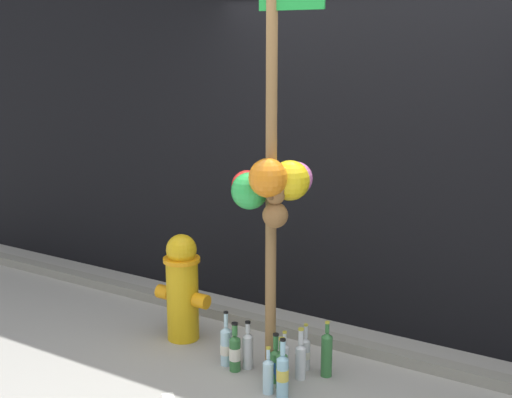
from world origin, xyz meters
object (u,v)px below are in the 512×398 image
bottle_3 (282,369)px  bottle_4 (248,349)px  bottle_9 (306,352)px  bottle_5 (327,353)px  bottle_6 (235,352)px  bottle_0 (301,359)px  bottle_8 (283,374)px  bottle_1 (268,375)px  memorial_post (272,149)px  bottle_2 (284,359)px  bottle_7 (276,364)px  fire_hydrant (182,287)px  bottle_10 (226,345)px

bottle_3 → bottle_4: (-0.34, 0.12, 0.01)m
bottle_9 → bottle_4: bearing=-150.4°
bottle_5 → bottle_6: size_ratio=1.12×
bottle_3 → bottle_4: 0.36m
bottle_0 → bottle_8: 0.27m
bottle_4 → bottle_3: bearing=-19.7°
bottle_1 → bottle_3: bearing=69.5°
bottle_8 → bottle_3: bearing=124.0°
bottle_9 → bottle_1: bearing=-95.9°
memorial_post → bottle_2: memorial_post is taller
bottle_2 → bottle_3: bottle_3 is taller
bottle_7 → bottle_9: size_ratio=1.03×
bottle_3 → bottle_6: same height
fire_hydrant → bottle_2: (0.95, -0.12, -0.29)m
memorial_post → bottle_5: size_ratio=7.67×
bottle_3 → memorial_post: bearing=141.7°
bottle_4 → bottle_2: bearing=6.6°
memorial_post → fire_hydrant: 1.42m
bottle_1 → bottle_8: size_ratio=0.80×
bottle_0 → bottle_2: bottle_0 is taller
fire_hydrant → bottle_10: (0.52, -0.19, -0.27)m
bottle_0 → bottle_9: bottle_0 is taller
fire_hydrant → bottle_6: 0.72m
bottle_4 → bottle_6: bottle_6 is taller
bottle_0 → bottle_9: size_ratio=1.09×
bottle_1 → bottle_4: (-0.30, 0.22, 0.02)m
bottle_7 → bottle_8: size_ratio=0.86×
bottle_1 → bottle_2: (-0.03, 0.25, -0.00)m
fire_hydrant → bottle_8: size_ratio=2.06×
bottle_4 → bottle_9: size_ratio=1.04×
bottle_1 → bottle_3: bottle_3 is taller
bottle_3 → bottle_6: bearing=174.0°
fire_hydrant → bottle_0: fire_hydrant is taller
fire_hydrant → bottle_9: 1.06m
bottle_6 → bottle_7: (0.31, 0.01, -0.01)m
bottle_6 → bottle_5: bearing=25.1°
bottle_1 → bottle_6: (-0.35, 0.14, 0.01)m
bottle_2 → bottle_7: bottle_7 is taller
bottle_2 → bottle_6: 0.34m
bottle_1 → bottle_7: 0.16m
memorial_post → bottle_10: (-0.34, -0.04, -1.38)m
bottle_2 → bottle_4: bottle_4 is taller
bottle_3 → bottle_9: bearing=89.1°
bottle_0 → bottle_2: size_ratio=1.12×
bottle_3 → bottle_8: bottle_8 is taller
bottle_9 → bottle_5: bearing=-4.2°
bottle_0 → bottle_3: size_ratio=1.03×
bottle_1 → bottle_6: 0.38m
bottle_3 → bottle_7: bottle_3 is taller
bottle_0 → bottle_4: bottle_0 is taller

